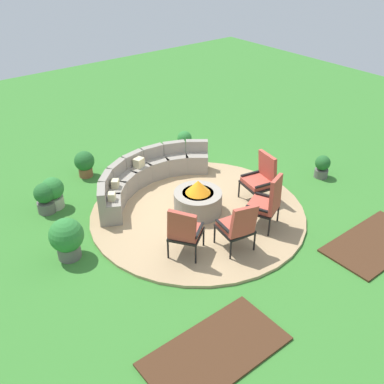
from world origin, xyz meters
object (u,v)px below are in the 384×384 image
potted_plant_1 (67,238)px  potted_plant_0 (85,163)px  lounge_chair_front_left (185,230)px  lounge_chair_front_right (238,226)px  potted_plant_2 (322,166)px  potted_plant_3 (185,140)px  potted_plant_5 (53,192)px  fire_pit (198,200)px  lounge_chair_back_right (261,177)px  lounge_chair_back_left (267,202)px  curved_stone_bench (146,176)px  potted_plant_4 (45,197)px

potted_plant_1 → potted_plant_0: bearing=57.6°
lounge_chair_front_left → potted_plant_1: bearing=-163.7°
lounge_chair_front_left → potted_plant_1: 2.15m
lounge_chair_front_right → potted_plant_2: 3.70m
lounge_chair_front_right → potted_plant_2: lounge_chair_front_right is taller
potted_plant_3 → potted_plant_5: potted_plant_5 is taller
potted_plant_5 → fire_pit: bearing=-43.3°
lounge_chair_back_right → fire_pit: bearing=82.3°
fire_pit → potted_plant_5: size_ratio=1.42×
potted_plant_0 → potted_plant_2: bearing=-38.8°
lounge_chair_front_left → potted_plant_2: size_ratio=1.90×
fire_pit → lounge_chair_back_left: lounge_chair_back_left is taller
lounge_chair_front_right → potted_plant_1: lounge_chair_front_right is taller
potted_plant_1 → curved_stone_bench: bearing=24.9°
curved_stone_bench → fire_pit: bearing=-78.5°
potted_plant_1 → potted_plant_3: (4.38, 2.19, -0.12)m
potted_plant_0 → lounge_chair_back_right: bearing=-54.4°
potted_plant_1 → lounge_chair_back_right: bearing=-11.7°
potted_plant_0 → potted_plant_2: potted_plant_0 is taller
curved_stone_bench → lounge_chair_back_right: bearing=-49.9°
curved_stone_bench → potted_plant_0: (-0.80, 1.47, -0.01)m
fire_pit → potted_plant_3: bearing=57.8°
lounge_chair_front_left → potted_plant_5: bearing=165.8°
curved_stone_bench → lounge_chair_back_right: 2.63m
lounge_chair_front_left → lounge_chair_back_right: 2.51m
potted_plant_1 → potted_plant_4: potted_plant_1 is taller
lounge_chair_front_right → potted_plant_1: (-2.55, 1.82, -0.16)m
lounge_chair_back_right → potted_plant_0: (-2.48, 3.46, -0.27)m
fire_pit → potted_plant_2: size_ratio=1.79×
fire_pit → potted_plant_5: bearing=136.7°
lounge_chair_back_left → potted_plant_3: lounge_chair_back_left is taller
lounge_chair_back_left → potted_plant_5: 4.55m
potted_plant_0 → lounge_chair_front_right: bearing=-78.6°
lounge_chair_front_right → potted_plant_0: (-0.89, 4.43, -0.24)m
lounge_chair_front_right → potted_plant_0: lounge_chair_front_right is taller
fire_pit → potted_plant_1: potted_plant_1 is taller
potted_plant_2 → lounge_chair_front_left: bearing=-175.6°
fire_pit → lounge_chair_back_right: 1.48m
potted_plant_2 → potted_plant_5: bearing=153.9°
curved_stone_bench → potted_plant_3: bearing=28.4°
lounge_chair_back_left → potted_plant_3: bearing=52.9°
fire_pit → potted_plant_2: fire_pit is taller
potted_plant_4 → lounge_chair_back_right: bearing=-33.6°
potted_plant_1 → potted_plant_4: 1.73m
fire_pit → lounge_chair_front_left: bearing=-138.6°
potted_plant_3 → potted_plant_5: bearing=-173.8°
curved_stone_bench → lounge_chair_back_left: (1.05, -2.78, 0.28)m
curved_stone_bench → lounge_chair_back_left: 2.99m
lounge_chair_front_right → potted_plant_4: 4.20m
potted_plant_4 → lounge_chair_front_right: bearing=-57.2°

